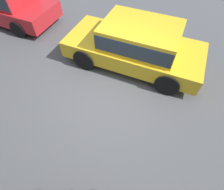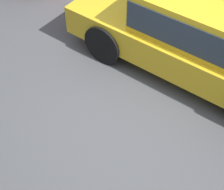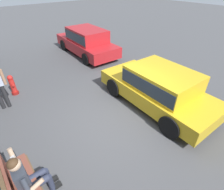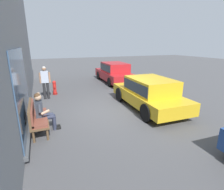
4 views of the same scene
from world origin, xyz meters
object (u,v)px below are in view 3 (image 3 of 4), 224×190
Objects in this scene: parked_car_mid at (159,86)px; parked_car_far at (87,41)px; bench at (18,188)px; person_on_phone at (28,177)px; fire_hydrant at (13,85)px.

parked_car_far reaches higher than parked_car_mid.
person_on_phone is (-0.00, -0.22, 0.13)m from bench.
parked_car_mid is at bearing -84.30° from bench.
bench is 0.26m from person_on_phone.
person_on_phone is 4.46m from fire_hydrant.
person_on_phone reaches higher than bench.
person_on_phone is 8.11m from parked_car_far.
fire_hydrant is (4.39, -0.94, -0.17)m from bench.
person_on_phone is at bearing 170.72° from fire_hydrant.
bench is at bearing 95.70° from parked_car_mid.
fire_hydrant is at bearing 111.94° from parked_car_far.
bench is 1.96× the size of fire_hydrant.
parked_car_mid reaches higher than fire_hydrant.
parked_car_mid is (0.47, -4.46, 0.08)m from person_on_phone.
person_on_phone is at bearing 96.04° from parked_car_mid.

